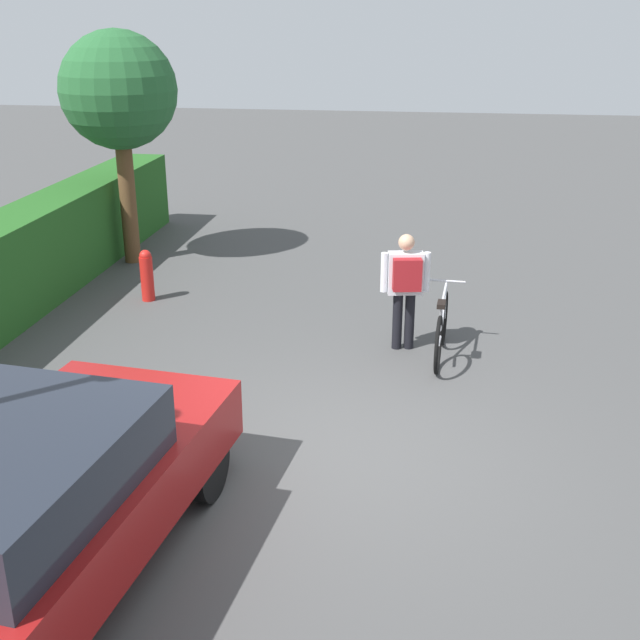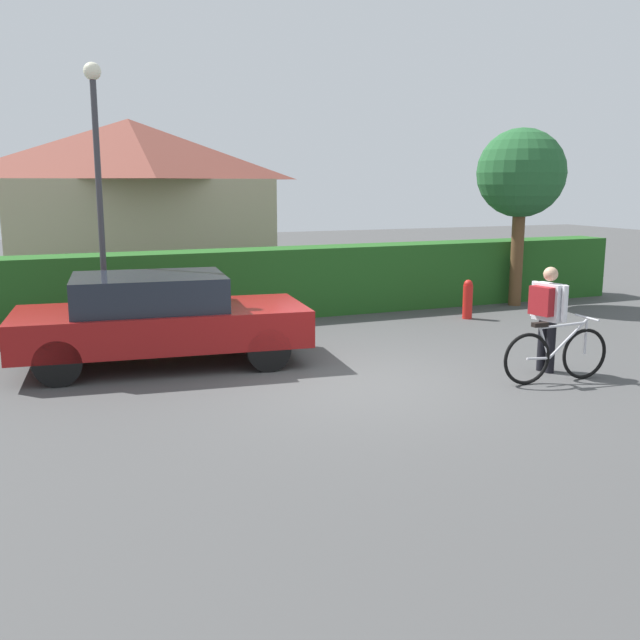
# 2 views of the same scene
# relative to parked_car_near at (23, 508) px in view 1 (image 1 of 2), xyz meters

# --- Properties ---
(ground_plane) EXTENTS (60.00, 60.00, 0.00)m
(ground_plane) POSITION_rel_parked_car_near_xyz_m (2.39, -2.07, -0.74)
(ground_plane) COLOR #444444
(parked_car_near) EXTENTS (4.53, 2.31, 1.40)m
(parked_car_near) POSITION_rel_parked_car_near_xyz_m (0.00, 0.00, 0.00)
(parked_car_near) COLOR maroon
(parked_car_near) RESTS_ON ground
(bicycle) EXTENTS (1.69, 0.50, 0.91)m
(bicycle) POSITION_rel_parked_car_near_xyz_m (4.98, -3.08, -0.35)
(bicycle) COLOR black
(bicycle) RESTS_ON ground
(person_rider) EXTENTS (0.41, 0.63, 1.57)m
(person_rider) POSITION_rel_parked_car_near_xyz_m (5.19, -2.59, 0.20)
(person_rider) COLOR black
(person_rider) RESTS_ON ground
(tree_kerbside) EXTENTS (1.96, 1.96, 3.97)m
(tree_kerbside) POSITION_rel_parked_car_near_xyz_m (8.50, 2.43, 2.19)
(tree_kerbside) COLOR brown
(tree_kerbside) RESTS_ON ground
(fire_hydrant) EXTENTS (0.20, 0.20, 0.81)m
(fire_hydrant) POSITION_rel_parked_car_near_xyz_m (6.55, 1.44, -0.33)
(fire_hydrant) COLOR red
(fire_hydrant) RESTS_ON ground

